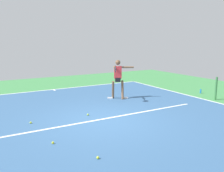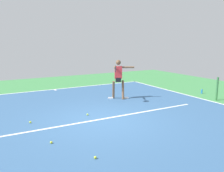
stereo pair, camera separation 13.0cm
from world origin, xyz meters
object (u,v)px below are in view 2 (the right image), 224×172
tennis_ball_near_player (87,114)px  water_bottle (202,91)px  tennis_ball_by_sideline (95,158)px  tennis_player (118,77)px  net_post (217,89)px  tennis_ball_by_baseline (30,122)px  tennis_ball_near_service_line (51,142)px

tennis_ball_near_player → water_bottle: (-6.62, -0.55, 0.08)m
tennis_ball_by_sideline → tennis_player: bearing=-125.7°
tennis_player → water_bottle: 4.58m
tennis_player → tennis_ball_by_sideline: bearing=81.3°
net_post → tennis_player: tennis_player is taller
tennis_ball_by_sideline → water_bottle: size_ratio=0.30×
tennis_ball_by_baseline → tennis_ball_near_player: same height
tennis_ball_near_player → water_bottle: bearing=-175.3°
tennis_ball_near_service_line → water_bottle: water_bottle is taller
tennis_ball_near_service_line → tennis_ball_near_player: size_ratio=1.00×
tennis_ball_by_sideline → tennis_ball_near_service_line: bearing=-63.4°
net_post → tennis_ball_near_player: net_post is taller
net_post → tennis_ball_near_service_line: net_post is taller
tennis_player → tennis_ball_near_service_line: bearing=67.1°
tennis_ball_by_sideline → water_bottle: 8.59m
net_post → tennis_player: size_ratio=0.58×
tennis_ball_by_sideline → tennis_ball_by_baseline: bearing=-75.5°
tennis_ball_by_baseline → water_bottle: water_bottle is taller
tennis_ball_near_service_line → tennis_ball_by_sideline: 1.48m
tennis_ball_by_sideline → tennis_ball_near_player: bearing=-110.2°
tennis_ball_by_baseline → tennis_ball_near_service_line: bearing=95.3°
tennis_ball_by_sideline → water_bottle: (-7.77, -3.67, 0.08)m
net_post → tennis_ball_near_player: (6.05, -0.77, -0.50)m
net_post → water_bottle: bearing=-113.5°
net_post → tennis_ball_by_sideline: size_ratio=16.21×
tennis_player → tennis_ball_by_baseline: tennis_player is taller
net_post → tennis_player: (3.78, -2.41, 0.52)m
net_post → tennis_ball_near_player: bearing=-7.2°
tennis_player → water_bottle: size_ratio=8.35×
tennis_player → tennis_ball_near_player: size_ratio=27.83×
tennis_player → tennis_ball_by_baseline: size_ratio=27.83×
net_post → tennis_ball_near_service_line: 7.94m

